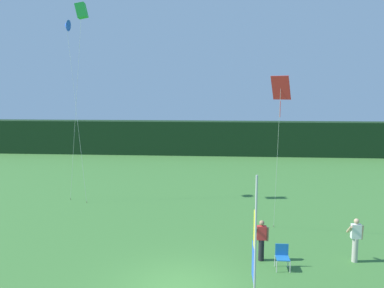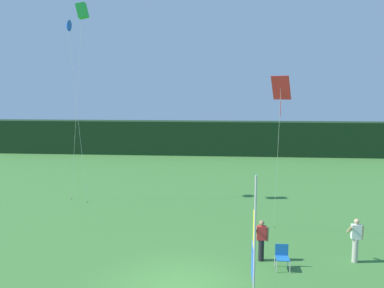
% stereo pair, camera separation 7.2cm
% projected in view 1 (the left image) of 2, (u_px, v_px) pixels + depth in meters
% --- Properties ---
extents(distant_treeline, '(80.00, 2.40, 3.53)m').
position_uv_depth(distant_treeline, '(209.00, 138.00, 40.72)').
color(distant_treeline, black).
rests_on(distant_treeline, ground).
extents(banner_flag, '(0.06, 1.03, 4.15)m').
position_uv_depth(banner_flag, '(255.00, 245.00, 11.40)').
color(banner_flag, '#B7B7BC').
rests_on(banner_flag, ground).
extents(person_near_banner, '(0.55, 0.48, 1.60)m').
position_uv_depth(person_near_banner, '(261.00, 239.00, 14.86)').
color(person_near_banner, black).
rests_on(person_near_banner, ground).
extents(person_mid_field, '(0.55, 0.48, 1.71)m').
position_uv_depth(person_mid_field, '(356.00, 239.00, 14.73)').
color(person_mid_field, '#B7B2A3').
rests_on(person_mid_field, ground).
extents(folding_chair, '(0.51, 0.51, 0.89)m').
position_uv_depth(folding_chair, '(282.00, 255.00, 14.22)').
color(folding_chair, '#BCBCC1').
rests_on(folding_chair, ground).
extents(kite_blue_delta_0, '(1.34, 1.25, 10.71)m').
position_uv_depth(kite_blue_delta_0, '(67.00, 27.00, 22.50)').
color(kite_blue_delta_0, brown).
rests_on(kite_blue_delta_0, ground).
extents(kite_red_diamond_1, '(0.89, 2.07, 7.15)m').
position_uv_depth(kite_red_diamond_1, '(281.00, 93.00, 16.28)').
color(kite_red_diamond_1, brown).
rests_on(kite_red_diamond_1, ground).
extents(kite_green_box_2, '(1.55, 0.61, 11.54)m').
position_uv_depth(kite_green_box_2, '(81.00, 11.00, 21.91)').
color(kite_green_box_2, brown).
rests_on(kite_green_box_2, ground).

